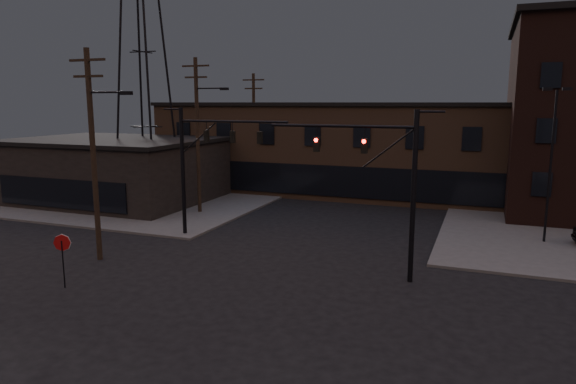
% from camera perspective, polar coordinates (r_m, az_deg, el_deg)
% --- Properties ---
extents(ground, '(140.00, 140.00, 0.00)m').
position_cam_1_polar(ground, '(22.82, -5.02, -11.44)').
color(ground, black).
rests_on(ground, ground).
extents(sidewalk_nw, '(30.00, 30.00, 0.15)m').
position_cam_1_polar(sidewalk_nw, '(52.36, -16.09, 0.50)').
color(sidewalk_nw, '#474744').
rests_on(sidewalk_nw, ground).
extents(building_row, '(40.00, 12.00, 8.00)m').
position_cam_1_polar(building_row, '(48.16, 9.80, 4.66)').
color(building_row, brown).
rests_on(building_row, ground).
extents(building_left, '(16.00, 12.00, 5.00)m').
position_cam_1_polar(building_left, '(46.14, -18.74, 2.18)').
color(building_left, black).
rests_on(building_left, ground).
extents(traffic_signal_near, '(7.12, 0.24, 8.00)m').
position_cam_1_polar(traffic_signal_near, '(24.12, 11.16, 1.71)').
color(traffic_signal_near, black).
rests_on(traffic_signal_near, ground).
extents(traffic_signal_far, '(7.12, 0.24, 8.00)m').
position_cam_1_polar(traffic_signal_far, '(31.67, -9.70, 3.83)').
color(traffic_signal_far, black).
rests_on(traffic_signal_far, ground).
extents(stop_sign, '(0.72, 0.33, 2.48)m').
position_cam_1_polar(stop_sign, '(25.25, -23.79, -5.75)').
color(stop_sign, black).
rests_on(stop_sign, ground).
extents(utility_pole_near, '(3.70, 0.28, 11.00)m').
position_cam_1_polar(utility_pole_near, '(28.38, -20.76, 4.37)').
color(utility_pole_near, black).
rests_on(utility_pole_near, ground).
extents(utility_pole_mid, '(3.70, 0.28, 11.50)m').
position_cam_1_polar(utility_pole_mid, '(38.62, -9.94, 6.55)').
color(utility_pole_mid, black).
rests_on(utility_pole_mid, ground).
extents(utility_pole_far, '(2.20, 0.28, 11.00)m').
position_cam_1_polar(utility_pole_far, '(49.73, -3.80, 7.01)').
color(utility_pole_far, black).
rests_on(utility_pole_far, ground).
extents(transmission_tower, '(7.00, 7.00, 25.00)m').
position_cam_1_polar(transmission_tower, '(46.30, -15.85, 14.77)').
color(transmission_tower, black).
rests_on(transmission_tower, ground).
extents(lot_light_a, '(1.50, 0.28, 9.14)m').
position_cam_1_polar(lot_light_a, '(33.32, 27.26, 4.03)').
color(lot_light_a, black).
rests_on(lot_light_a, ground).
extents(parked_car_lot_b, '(4.12, 1.90, 1.17)m').
position_cam_1_polar(parked_car_lot_b, '(39.41, 27.26, -2.26)').
color(parked_car_lot_b, silver).
rests_on(parked_car_lot_b, sidewalk_ne).
extents(car_crossing, '(1.85, 5.19, 1.71)m').
position_cam_1_polar(car_crossing, '(46.34, 6.69, 0.61)').
color(car_crossing, black).
rests_on(car_crossing, ground).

